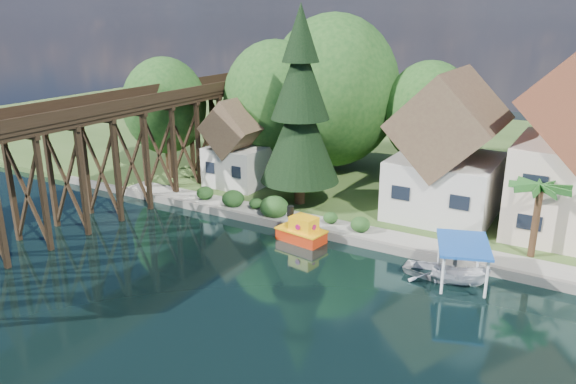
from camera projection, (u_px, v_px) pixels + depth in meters
The scene contains 14 objects.
ground at pixel (252, 280), 33.85m from camera, with size 140.00×140.00×0.00m, color black.
bank at pixel (425, 156), 61.65m from camera, with size 140.00×52.00×0.50m, color #2E491D.
seawall at pixel (366, 243), 38.39m from camera, with size 60.00×0.40×0.62m, color slate.
promenade at pixel (400, 240), 38.42m from camera, with size 50.00×2.60×0.06m, color gray.
trestle_bridge at pixel (119, 146), 44.14m from camera, with size 4.12×44.18×9.30m.
house_left at pixel (448, 155), 42.01m from camera, with size 7.64×8.64×11.02m.
shed at pixel (240, 148), 49.85m from camera, with size 5.09×5.40×7.85m.
bg_trees at pixel (397, 110), 48.54m from camera, with size 49.90×13.30×10.57m.
shrubs at pixel (269, 204), 43.27m from camera, with size 15.76×2.47×1.70m.
conifer at pixel (300, 112), 43.53m from camera, with size 6.33×6.33×15.59m.
palm_tree at pixel (540, 190), 34.56m from camera, with size 4.79×4.79×5.14m.
tugboat at pixel (302, 231), 39.31m from camera, with size 3.64×2.35×2.46m.
boat_white_a at pixel (439, 271), 34.07m from camera, with size 3.06×4.28×0.89m, color silver.
boat_canopy at pixel (461, 267), 32.89m from camera, with size 4.06×4.88×2.69m.
Camera 1 is at (17.33, -25.24, 15.55)m, focal length 35.00 mm.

